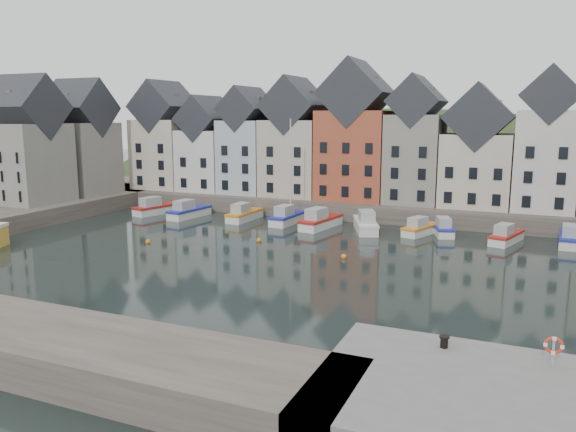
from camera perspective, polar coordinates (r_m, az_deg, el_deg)
The scene contains 19 objects.
ground at distance 48.63m, azimuth -2.89°, elevation -4.97°, with size 260.00×260.00×0.00m, color black.
far_quay at distance 75.95m, azimuth 7.10°, elevation 1.24°, with size 90.00×16.00×2.00m, color #473D36.
near_quay at distance 25.06m, azimuth 24.62°, elevation -18.65°, with size 18.00×10.00×2.00m, color #60605E.
hillside at distance 104.87m, azimuth 10.88°, elevation -7.01°, with size 153.60×70.40×64.00m.
far_terrace at distance 72.38m, azimuth 9.25°, elevation 7.02°, with size 72.37×8.16×17.78m.
left_terrace at distance 79.54m, azimuth -22.48°, elevation 6.66°, with size 7.65×17.00×15.69m.
mooring_buoys at distance 54.96m, azimuth -4.20°, elevation -3.05°, with size 20.50×5.50×0.50m.
boat_a at distance 75.26m, azimuth -13.33°, elevation 0.77°, with size 3.52×6.88×2.53m.
boat_b at distance 71.72m, azimuth -10.09°, elevation 0.44°, with size 2.76×6.83×2.55m.
boat_c at distance 68.91m, azimuth -4.50°, elevation 0.15°, with size 2.17×6.45×2.46m.
boat_d at distance 66.63m, azimuth -0.07°, elevation -0.10°, with size 2.43×6.68×12.56m.
boat_e at distance 64.08m, azimuth 3.27°, elevation -0.54°, with size 3.27×7.22×2.67m.
boat_f at distance 62.86m, azimuth 7.90°, elevation -0.83°, with size 4.60×7.30×2.68m.
boat_g at distance 62.23m, azimuth 13.34°, elevation -1.26°, with size 3.67×6.01×2.21m.
boat_h at distance 62.91m, azimuth 15.38°, elevation -1.23°, with size 3.50×5.95×2.18m.
boat_i at distance 60.66m, azimuth 21.26°, elevation -1.96°, with size 3.38×6.13×2.25m.
boat_j at distance 62.18m, azimuth 26.70°, elevation -2.03°, with size 2.31×6.37×2.41m.
mooring_bollard at distance 27.82m, azimuth 15.59°, elevation -12.15°, with size 0.48×0.48×0.56m.
life_ring_post at distance 27.45m, azimuth 25.38°, elevation -11.86°, with size 0.80×0.17×1.30m.
Camera 1 is at (20.73, -42.12, 12.70)m, focal length 35.00 mm.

